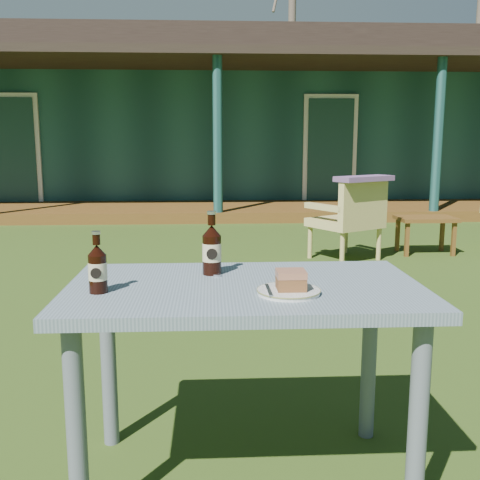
{
  "coord_description": "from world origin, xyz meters",
  "views": [
    {
      "loc": [
        -0.11,
        -3.44,
        1.2
      ],
      "look_at": [
        0.0,
        -1.3,
        0.82
      ],
      "focal_mm": 42.0,
      "sensor_mm": 36.0,
      "label": 1
    }
  ],
  "objects": [
    {
      "name": "cola_bottle_far",
      "position": [
        -0.47,
        -1.68,
        0.8
      ],
      "size": [
        0.06,
        0.06,
        0.2
      ],
      "color": "black",
      "rests_on": "cafe_table"
    },
    {
      "name": "pavilion",
      "position": [
        -0.0,
        9.39,
        1.61
      ],
      "size": [
        15.8,
        8.3,
        3.45
      ],
      "color": "#1A4340",
      "rests_on": "ground"
    },
    {
      "name": "tree_mid",
      "position": [
        3.0,
        18.5,
        4.75
      ],
      "size": [
        0.28,
        0.28,
        9.5
      ],
      "primitive_type": "cylinder",
      "color": "brown",
      "rests_on": "ground"
    },
    {
      "name": "plate",
      "position": [
        0.13,
        -1.72,
        0.73
      ],
      "size": [
        0.2,
        0.2,
        0.01
      ],
      "color": "silver",
      "rests_on": "cafe_table"
    },
    {
      "name": "cafe_table",
      "position": [
        0.0,
        -1.6,
        0.62
      ],
      "size": [
        1.2,
        0.7,
        0.72
      ],
      "color": "slate",
      "rests_on": "ground"
    },
    {
      "name": "cola_bottle_near",
      "position": [
        -0.11,
        -1.45,
        0.81
      ],
      "size": [
        0.07,
        0.07,
        0.23
      ],
      "color": "black",
      "rests_on": "cafe_table"
    },
    {
      "name": "floral_throw",
      "position": [
        1.38,
        1.94,
        0.84
      ],
      "size": [
        0.65,
        0.51,
        0.05
      ],
      "primitive_type": "cube",
      "rotation": [
        0.0,
        0.0,
        3.68
      ],
      "color": "#704D7A",
      "rests_on": "armchair_left"
    },
    {
      "name": "ground",
      "position": [
        0.0,
        0.0,
        0.0
      ],
      "size": [
        80.0,
        80.0,
        0.0
      ],
      "primitive_type": "plane",
      "color": "#334916"
    },
    {
      "name": "armchair_left",
      "position": [
        1.29,
        2.08,
        0.46
      ],
      "size": [
        0.81,
        0.8,
        0.82
      ],
      "color": "tan",
      "rests_on": "ground"
    },
    {
      "name": "tree_right",
      "position": [
        9.5,
        17.0,
        5.5
      ],
      "size": [
        0.28,
        0.28,
        11.0
      ],
      "primitive_type": "cylinder",
      "color": "brown",
      "rests_on": "ground"
    },
    {
      "name": "bottle_cap",
      "position": [
        -0.09,
        -1.48,
        0.72
      ],
      "size": [
        0.03,
        0.03,
        0.01
      ],
      "primitive_type": "cylinder",
      "color": "silver",
      "rests_on": "cafe_table"
    },
    {
      "name": "fork",
      "position": [
        0.07,
        -1.73,
        0.74
      ],
      "size": [
        0.01,
        0.14,
        0.0
      ],
      "primitive_type": "cube",
      "rotation": [
        0.0,
        0.0,
        0.01
      ],
      "color": "silver",
      "rests_on": "plate"
    },
    {
      "name": "cake_slice",
      "position": [
        0.14,
        -1.72,
        0.77
      ],
      "size": [
        0.09,
        0.09,
        0.06
      ],
      "color": "brown",
      "rests_on": "plate"
    },
    {
      "name": "side_table",
      "position": [
        2.19,
        2.39,
        0.34
      ],
      "size": [
        0.6,
        0.4,
        0.4
      ],
      "color": "brown",
      "rests_on": "ground"
    }
  ]
}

